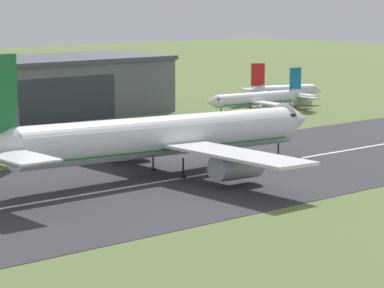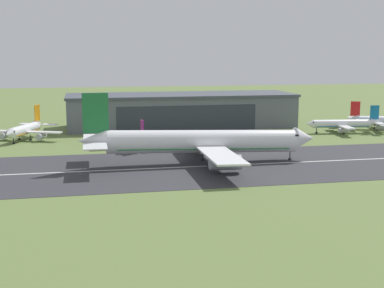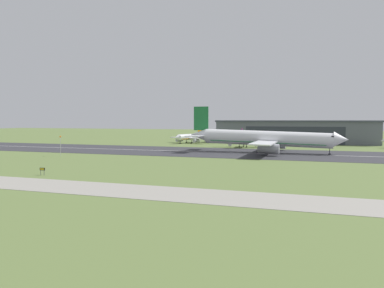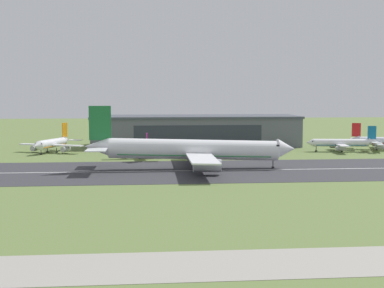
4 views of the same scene
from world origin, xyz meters
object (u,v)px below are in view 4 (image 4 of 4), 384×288
(airplane_parked_far_east, at_px, (145,150))
(airplane_parked_west, at_px, (52,144))
(airplane_parked_east, at_px, (342,143))
(airplane_landing, at_px, (193,150))
(airplane_parked_centre, at_px, (376,141))

(airplane_parked_far_east, bearing_deg, airplane_parked_west, 147.47)
(airplane_parked_west, xyz_separation_m, airplane_parked_east, (104.64, -6.27, -0.07))
(airplane_landing, relative_size, airplane_parked_far_east, 2.47)
(airplane_parked_centre, xyz_separation_m, airplane_parked_far_east, (-87.14, -20.65, -0.37))
(airplane_landing, relative_size, airplane_parked_east, 2.27)
(airplane_landing, height_order, airplane_parked_east, airplane_landing)
(airplane_parked_west, height_order, airplane_parked_east, airplane_parked_west)
(airplane_parked_centre, distance_m, airplane_parked_east, 16.65)
(airplane_landing, distance_m, airplane_parked_east, 70.46)
(airplane_parked_east, bearing_deg, airplane_landing, -145.53)
(airplane_parked_centre, xyz_separation_m, airplane_parked_east, (-15.61, -5.80, -0.02))
(airplane_landing, distance_m, airplane_parked_west, 65.59)
(airplane_parked_west, height_order, airplane_parked_far_east, airplane_parked_west)
(airplane_parked_west, bearing_deg, airplane_parked_east, -3.43)
(airplane_parked_east, bearing_deg, airplane_parked_centre, 20.39)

